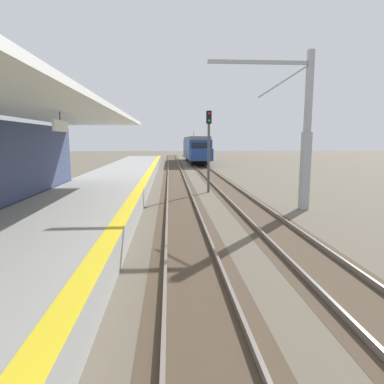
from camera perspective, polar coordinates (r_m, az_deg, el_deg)
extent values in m
cube|color=#999993|center=(14.77, -18.72, -3.13)|extent=(5.00, 80.00, 0.90)
cube|color=yellow|center=(14.27, -10.04, -1.34)|extent=(0.50, 80.00, 0.01)
cube|color=silver|center=(10.21, -27.08, 13.33)|extent=(4.40, 24.00, 0.16)
cube|color=white|center=(11.92, -21.30, 10.33)|extent=(0.08, 1.40, 0.36)
cylinder|color=#333333|center=(11.94, -21.38, 11.84)|extent=(0.03, 0.03, 0.27)
cube|color=#4C3D2D|center=(18.29, -1.92, -1.87)|extent=(2.34, 120.00, 0.01)
cube|color=slate|center=(18.27, -4.18, -1.65)|extent=(0.08, 120.00, 0.15)
cube|color=slate|center=(18.31, 0.33, -1.60)|extent=(0.08, 120.00, 0.15)
cube|color=#4C3D2D|center=(18.71, 8.55, -1.72)|extent=(2.34, 120.00, 0.01)
cube|color=slate|center=(18.56, 6.38, -1.52)|extent=(0.08, 120.00, 0.15)
cube|color=slate|center=(18.86, 10.69, -1.45)|extent=(0.08, 120.00, 0.15)
cube|color=navy|center=(51.81, 0.58, 7.29)|extent=(2.90, 18.00, 2.70)
cube|color=slate|center=(51.80, 0.58, 9.03)|extent=(2.67, 18.00, 0.44)
cube|color=black|center=(42.82, 1.52, 7.53)|extent=(2.32, 0.06, 1.21)
cube|color=navy|center=(42.07, 1.61, 6.31)|extent=(2.78, 1.60, 1.49)
cube|color=black|center=(51.94, 2.20, 7.74)|extent=(0.04, 15.84, 0.86)
cylinder|color=#333333|center=(55.40, 0.29, 9.70)|extent=(0.06, 0.06, 0.90)
cube|color=black|center=(46.07, 1.14, 4.98)|extent=(2.17, 2.20, 0.72)
cube|color=black|center=(57.71, 0.13, 5.74)|extent=(2.17, 2.20, 0.72)
cylinder|color=#4C4C4C|center=(21.86, 2.81, 5.66)|extent=(0.16, 0.16, 4.40)
cube|color=black|center=(21.87, 2.87, 12.48)|extent=(0.32, 0.24, 0.80)
sphere|color=red|center=(21.75, 2.92, 13.08)|extent=(0.16, 0.16, 0.16)
sphere|color=green|center=(21.72, 2.91, 11.92)|extent=(0.16, 0.16, 0.16)
cube|color=#9EA3A8|center=(17.34, 18.51, 3.35)|extent=(0.40, 0.40, 3.75)
cube|color=#9EA3A8|center=(17.42, 19.12, 15.72)|extent=(0.28, 0.28, 3.75)
cube|color=#9EA3A8|center=(16.88, 11.31, 20.65)|extent=(4.80, 0.16, 0.16)
cylinder|color=#9EA3A8|center=(17.07, 15.31, 17.65)|extent=(2.47, 0.07, 1.60)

